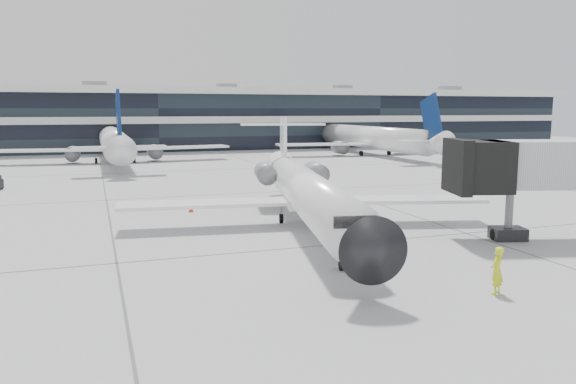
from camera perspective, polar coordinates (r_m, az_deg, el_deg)
name	(u,v)px	position (r m, az deg, el deg)	size (l,w,h in m)	color
ground	(310,247)	(30.38, 2.28, -5.57)	(220.00, 220.00, 0.00)	#969699
terminal	(152,122)	(109.98, -13.63, 6.95)	(170.00, 22.00, 10.00)	black
bg_jet_center	(115,162)	(82.80, -17.17, 2.95)	(32.00, 40.00, 9.60)	white
bg_jet_right	(369,154)	(93.17, 8.27, 3.80)	(32.00, 40.00, 9.60)	white
regional_jet	(306,190)	(35.28, 1.85, 0.19)	(23.20, 28.91, 6.72)	white
ramp_worker	(497,271)	(24.05, 20.45, -7.49)	(0.71, 0.46, 1.94)	#D7EA18
traffic_cone	(191,208)	(41.03, -9.83, -1.66)	(0.43, 0.43, 0.53)	red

